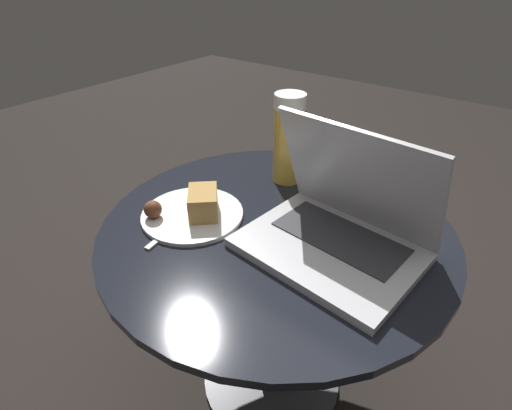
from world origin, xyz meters
TOP-DOWN VIEW (x-y plane):
  - ground_plane at (0.00, 0.00)m, footprint 6.00×6.00m
  - table at (0.00, 0.00)m, footprint 0.75×0.75m
  - laptop at (0.14, 0.01)m, footprint 0.35×0.28m
  - beer_glass at (-0.09, 0.18)m, footprint 0.08×0.08m
  - snack_plate at (-0.16, -0.08)m, footprint 0.22×0.22m
  - fork at (-0.17, -0.12)m, footprint 0.05×0.19m

SIDE VIEW (x-z plane):
  - ground_plane at x=0.00m, z-range 0.00..0.00m
  - table at x=0.00m, z-range 0.14..0.68m
  - fork at x=-0.17m, z-range 0.54..0.55m
  - snack_plate at x=-0.16m, z-range 0.53..0.59m
  - laptop at x=0.14m, z-range 0.47..0.72m
  - beer_glass at x=-0.09m, z-range 0.54..0.77m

